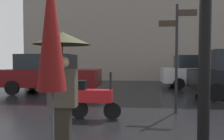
{
  "coord_description": "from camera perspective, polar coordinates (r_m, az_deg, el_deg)",
  "views": [
    {
      "loc": [
        -0.07,
        -2.35,
        1.52
      ],
      "look_at": [
        -0.9,
        5.23,
        1.2
      ],
      "focal_mm": 34.48,
      "sensor_mm": 36.0,
      "label": 1
    }
  ],
  "objects": [
    {
      "name": "street_signpost",
      "position": [
        6.58,
        16.81,
        5.71
      ],
      "size": [
        1.08,
        0.08,
        3.17
      ],
      "color": "black",
      "rests_on": "ground"
    },
    {
      "name": "parked_car_left",
      "position": [
        13.24,
        22.66,
        -0.32
      ],
      "size": [
        4.58,
        1.97,
        1.85
      ],
      "rotation": [
        0.0,
        0.0,
        0.25
      ],
      "color": "silver",
      "rests_on": "ground"
    },
    {
      "name": "folded_patio_umbrella_near",
      "position": [
        2.25,
        -15.79,
        8.1
      ],
      "size": [
        0.36,
        0.36,
        2.51
      ],
      "color": "black",
      "rests_on": "ground"
    },
    {
      "name": "parked_car_right",
      "position": [
        10.81,
        -15.97,
        -0.78
      ],
      "size": [
        4.57,
        2.06,
        1.84
      ],
      "rotation": [
        0.0,
        0.0,
        2.94
      ],
      "color": "#590C0F",
      "rests_on": "ground"
    },
    {
      "name": "pedestrian_with_umbrella",
      "position": [
        3.59,
        -13.0,
        2.62
      ],
      "size": [
        0.93,
        0.93,
        1.99
      ],
      "rotation": [
        0.0,
        0.0,
        5.68
      ],
      "color": "#2A241E",
      "rests_on": "ground"
    },
    {
      "name": "parked_scooter",
      "position": [
        5.71,
        -4.8,
        -7.38
      ],
      "size": [
        1.34,
        0.32,
        1.23
      ],
      "rotation": [
        0.0,
        0.0,
        0.34
      ],
      "color": "black",
      "rests_on": "ground"
    }
  ]
}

